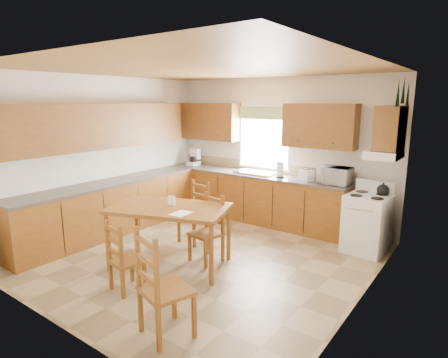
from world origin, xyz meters
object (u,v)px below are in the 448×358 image
Objects in this scene: dining_table at (170,236)px; chair_near_right at (166,283)px; chair_far_right at (194,213)px; chair_far_left at (206,229)px; microwave at (335,175)px; chair_near_left at (127,256)px; stove at (367,224)px.

chair_near_right is (1.10, -1.19, 0.12)m from dining_table.
chair_near_right is 1.11× the size of chair_far_right.
chair_far_left is at bearing -31.69° from chair_far_right.
chair_far_left is at bearing -116.67° from microwave.
chair_far_left is (-1.10, -2.06, -0.58)m from microwave.
chair_far_right is at bearing 153.35° from chair_far_left.
microwave is 3.69m from chair_near_right.
chair_far_right is at bearing -66.01° from chair_near_left.
dining_table is 1.62m from chair_near_right.
dining_table is at bearing -128.73° from stove.
chair_near_left is at bearing -104.59° from dining_table.
chair_far_left is 0.80m from chair_far_right.
dining_table is 0.52m from chair_far_left.
chair_near_right is at bearing -93.66° from microwave.
chair_near_left is at bearing -91.85° from chair_far_left.
microwave is (-0.65, 0.32, 0.63)m from stove.
dining_table is 1.82× the size of chair_near_left.
microwave is 3.60m from chair_near_left.
dining_table is 1.65× the size of chair_far_left.
microwave is at bearing 71.90° from chair_far_left.
chair_near_right reaches higher than chair_near_left.
stove is 0.88× the size of chair_far_right.
stove is 0.90× the size of chair_far_left.
chair_far_right reaches higher than stove.
chair_near_left is 1.74m from chair_far_right.
chair_near_left is 0.89× the size of chair_far_right.
stove reaches higher than dining_table.
chair_near_left is at bearing -72.19° from chair_far_right.
dining_table is (-2.08, -2.13, -0.01)m from stove.
microwave is 2.40m from chair_far_left.
chair_near_left reaches higher than stove.
chair_far_left reaches higher than dining_table.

